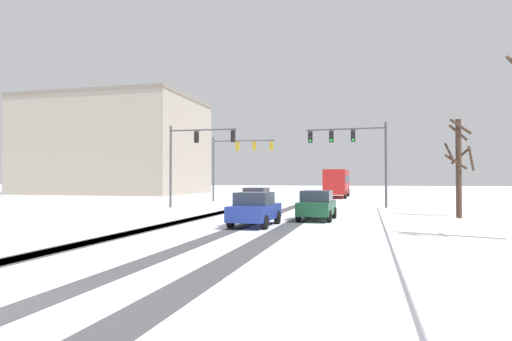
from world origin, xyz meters
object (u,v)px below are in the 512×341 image
(traffic_signal_near_left, at_px, (193,149))
(bare_tree_sidewalk_mid, at_px, (459,164))
(traffic_signal_near_right, at_px, (353,146))
(office_building_far_left_block, at_px, (115,146))
(car_dark_green_second, at_px, (317,205))
(car_red_lead, at_px, (257,199))
(traffic_signal_far_left, at_px, (238,154))
(bus_oncoming, at_px, (337,181))
(car_blue_third, at_px, (255,209))

(traffic_signal_near_left, bearing_deg, bare_tree_sidewalk_mid, -14.80)
(traffic_signal_near_left, height_order, traffic_signal_near_right, same)
(office_building_far_left_block, bearing_deg, car_dark_green_second, -46.18)
(traffic_signal_near_left, relative_size, car_dark_green_second, 1.57)
(bare_tree_sidewalk_mid, bearing_deg, car_red_lead, 162.21)
(office_building_far_left_block, bearing_deg, traffic_signal_near_right, -36.13)
(traffic_signal_near_right, relative_size, traffic_signal_far_left, 1.00)
(car_red_lead, height_order, bare_tree_sidewalk_mid, bare_tree_sidewalk_mid)
(traffic_signal_near_left, height_order, car_red_lead, traffic_signal_near_left)
(car_dark_green_second, height_order, office_building_far_left_block, office_building_far_left_block)
(traffic_signal_far_left, distance_m, car_red_lead, 12.38)
(car_red_lead, bearing_deg, bus_oncoming, 79.81)
(traffic_signal_near_left, bearing_deg, traffic_signal_near_right, 9.49)
(car_blue_third, relative_size, bus_oncoming, 0.38)
(car_red_lead, distance_m, car_blue_third, 11.44)
(traffic_signal_near_right, height_order, car_red_lead, traffic_signal_near_right)
(traffic_signal_near_right, bearing_deg, car_dark_green_second, -99.40)
(car_dark_green_second, bearing_deg, traffic_signal_far_left, 118.87)
(car_dark_green_second, bearing_deg, bus_oncoming, 91.73)
(car_red_lead, height_order, car_dark_green_second, same)
(traffic_signal_far_left, relative_size, car_red_lead, 1.58)
(car_blue_third, height_order, office_building_far_left_block, office_building_far_left_block)
(car_dark_green_second, relative_size, car_blue_third, 1.00)
(car_red_lead, xyz_separation_m, car_blue_third, (2.71, -11.12, 0.00))
(car_red_lead, distance_m, bus_oncoming, 24.34)
(traffic_signal_near_right, distance_m, traffic_signal_far_left, 14.09)
(car_red_lead, height_order, car_blue_third, same)
(traffic_signal_near_left, relative_size, traffic_signal_far_left, 1.00)
(traffic_signal_far_left, bearing_deg, car_red_lead, -66.46)
(bare_tree_sidewalk_mid, xyz_separation_m, office_building_far_left_block, (-43.59, 34.23, 4.29))
(car_dark_green_second, relative_size, bus_oncoming, 0.38)
(traffic_signal_near_right, xyz_separation_m, office_building_far_left_block, (-37.43, 27.33, 2.62))
(traffic_signal_near_left, xyz_separation_m, traffic_signal_far_left, (0.65, 10.08, 0.18))
(traffic_signal_near_left, distance_m, office_building_far_left_block, 38.81)
(traffic_signal_near_left, relative_size, car_red_lead, 1.58)
(traffic_signal_near_left, bearing_deg, car_dark_green_second, -36.83)
(car_dark_green_second, height_order, bus_oncoming, bus_oncoming)
(car_blue_third, height_order, bare_tree_sidewalk_mid, bare_tree_sidewalk_mid)
(traffic_signal_near_right, distance_m, car_blue_third, 14.99)
(car_dark_green_second, height_order, car_blue_third, same)
(traffic_signal_near_right, height_order, bus_oncoming, traffic_signal_near_right)
(car_dark_green_second, bearing_deg, traffic_signal_near_left, 143.17)
(car_blue_third, bearing_deg, traffic_signal_far_left, 108.67)
(traffic_signal_near_left, xyz_separation_m, car_red_lead, (5.33, -0.67, -3.80))
(bare_tree_sidewalk_mid, relative_size, office_building_far_left_block, 0.22)
(traffic_signal_far_left, distance_m, bare_tree_sidewalk_mid, 23.24)
(car_blue_third, bearing_deg, traffic_signal_near_right, 73.19)
(traffic_signal_near_right, distance_m, car_dark_green_second, 10.85)
(car_blue_third, bearing_deg, bare_tree_sidewalk_mid, 33.84)
(traffic_signal_near_right, bearing_deg, car_blue_third, -106.81)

